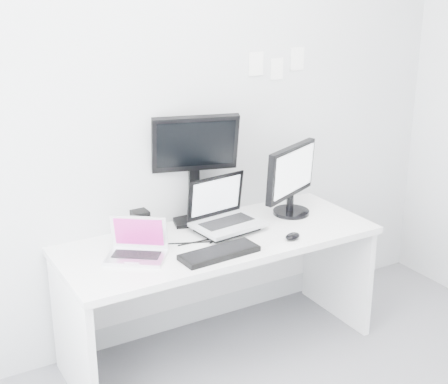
{
  "coord_description": "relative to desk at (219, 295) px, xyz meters",
  "views": [
    {
      "loc": [
        -1.63,
        -1.63,
        2.15
      ],
      "look_at": [
        0.02,
        1.23,
        1.0
      ],
      "focal_mm": 51.35,
      "sensor_mm": 36.0,
      "label": 1
    }
  ],
  "objects": [
    {
      "name": "keyboard",
      "position": [
        -0.12,
        -0.21,
        0.38
      ],
      "size": [
        0.44,
        0.18,
        0.03
      ],
      "primitive_type": "cube",
      "rotation": [
        0.0,
        0.0,
        0.06
      ],
      "color": "black",
      "rests_on": "desk"
    },
    {
      "name": "wall_note_0",
      "position": [
        0.45,
        0.34,
        1.26
      ],
      "size": [
        0.1,
        0.0,
        0.14
      ],
      "primitive_type": "cube",
      "color": "white",
      "rests_on": "back_wall"
    },
    {
      "name": "desk",
      "position": [
        0.0,
        0.0,
        0.0
      ],
      "size": [
        1.8,
        0.7,
        0.73
      ],
      "primitive_type": "cube",
      "color": "white",
      "rests_on": "ground"
    },
    {
      "name": "wall_note_1",
      "position": [
        0.6,
        0.34,
        1.22
      ],
      "size": [
        0.09,
        0.0,
        0.13
      ],
      "primitive_type": "cube",
      "color": "white",
      "rests_on": "back_wall"
    },
    {
      "name": "speaker",
      "position": [
        -0.4,
        0.18,
        0.45
      ],
      "size": [
        0.11,
        0.11,
        0.17
      ],
      "primitive_type": "cube",
      "rotation": [
        0.0,
        0.0,
        -0.35
      ],
      "color": "black",
      "rests_on": "desk"
    },
    {
      "name": "rear_monitor",
      "position": [
        -0.01,
        0.27,
        0.7
      ],
      "size": [
        0.53,
        0.31,
        0.67
      ],
      "primitive_type": "cube",
      "rotation": [
        0.0,
        0.0,
        -0.29
      ],
      "color": "black",
      "rests_on": "desk"
    },
    {
      "name": "mouse",
      "position": [
        0.34,
        -0.23,
        0.38
      ],
      "size": [
        0.12,
        0.1,
        0.03
      ],
      "primitive_type": "ellipsoid",
      "rotation": [
        0.0,
        0.0,
        0.34
      ],
      "color": "black",
      "rests_on": "desk"
    },
    {
      "name": "samsung_monitor",
      "position": [
        0.56,
        0.1,
        0.59
      ],
      "size": [
        0.53,
        0.41,
        0.44
      ],
      "primitive_type": "cube",
      "rotation": [
        0.0,
        0.0,
        0.43
      ],
      "color": "black",
      "rests_on": "desk"
    },
    {
      "name": "back_wall",
      "position": [
        0.0,
        0.35,
        0.99
      ],
      "size": [
        3.6,
        0.0,
        3.6
      ],
      "primitive_type": "plane",
      "rotation": [
        1.57,
        0.0,
        0.0
      ],
      "color": "#B8BABD",
      "rests_on": "ground"
    },
    {
      "name": "macbook",
      "position": [
        -0.52,
        -0.04,
        0.48
      ],
      "size": [
        0.37,
        0.36,
        0.22
      ],
      "primitive_type": "cube",
      "rotation": [
        0.0,
        0.0,
        -0.64
      ],
      "color": "silver",
      "rests_on": "desk"
    },
    {
      "name": "dell_laptop",
      "position": [
        0.09,
        0.05,
        0.52
      ],
      "size": [
        0.41,
        0.34,
        0.32
      ],
      "primitive_type": "cube",
      "rotation": [
        0.0,
        0.0,
        0.12
      ],
      "color": "#B6B9BE",
      "rests_on": "desk"
    },
    {
      "name": "wall_note_2",
      "position": [
        0.75,
        0.34,
        1.26
      ],
      "size": [
        0.1,
        0.0,
        0.14
      ],
      "primitive_type": "cube",
      "color": "white",
      "rests_on": "back_wall"
    }
  ]
}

